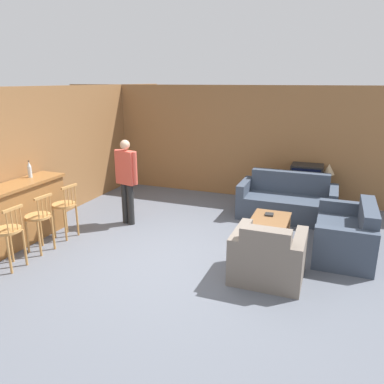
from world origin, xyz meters
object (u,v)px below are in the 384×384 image
Objects in this scene: bar_chair_mid at (39,220)px; tv_unit at (305,195)px; armchair_near at (268,258)px; loveseat_right at (347,236)px; book_on_table at (269,214)px; bar_chair_near at (9,234)px; bar_chair_far at (65,208)px; coffee_table at (269,222)px; person_by_window at (127,177)px; table_lamp at (329,170)px; bottle at (30,170)px; couch_far at (287,202)px; tv at (307,175)px.

tv_unit is at bearing 45.56° from bar_chair_mid.
armchair_near is at bearing 6.71° from bar_chair_mid.
loveseat_right reaches higher than book_on_table.
bar_chair_near is 5.19m from loveseat_right.
bar_chair_far is 1.00× the size of armchair_near.
coffee_table is 2.78m from person_by_window.
coffee_table is 2.40m from table_lamp.
bottle is at bearing -146.50° from table_lamp.
couch_far is 1.62× the size of tv_unit.
bar_chair_far is at bearing -139.46° from tv_unit.
person_by_window is (-3.57, -2.30, 0.07)m from table_lamp.
tv_unit is at bearing 40.54° from bar_chair_far.
armchair_near is 3.20m from person_by_window.
couch_far reaches higher than loveseat_right.
person_by_window is at bearing -177.38° from coffee_table.
tv_unit is at bearing 77.18° from book_on_table.
coffee_table is (3.41, 1.09, -0.18)m from bar_chair_far.
tv_unit is at bearing 79.29° from coffee_table.
loveseat_right is 5.51m from bottle.
armchair_near is 0.64× the size of loveseat_right.
person_by_window is (-2.68, -0.31, 0.51)m from book_on_table.
book_on_table is 2.74m from person_by_window.
bar_chair_mid is 0.64× the size of loveseat_right.
table_lamp reaches higher than book_on_table.
coffee_table is at bearing 98.71° from armchair_near.
book_on_table is (3.37, 2.53, -0.11)m from bar_chair_near.
couch_far is at bearing 34.68° from bar_chair_far.
tv is at bearing 79.27° from coffee_table.
loveseat_right is (4.65, 2.29, -0.22)m from bar_chair_near.
couch_far is at bearing -109.19° from tv_unit.
table_lamp is 0.30× the size of person_by_window.
table_lamp is at bearing 65.73° from book_on_table.
table_lamp is (4.27, 3.27, 0.33)m from bar_chair_far.
loveseat_right is 4.01m from person_by_window.
bottle is (-4.51, -3.28, 0.93)m from tv_unit.
tv_unit is 0.76m from table_lamp.
coffee_table is 1.97× the size of table_lamp.
coffee_table is (3.41, 1.72, -0.18)m from bar_chair_mid.
bottle is (-4.51, -3.28, 0.45)m from tv.
tv is at bearing 86.48° from armchair_near.
bottle reaches higher than table_lamp.
armchair_near is 1.98× the size of table_lamp.
tv_unit is 5.65m from bottle.
couch_far is at bearing -131.59° from table_lamp.
couch_far is 11.46× the size of book_on_table.
coffee_table is 5.87× the size of book_on_table.
bar_chair_far is 3.59m from coffee_table.
bottle is 0.61× the size of table_lamp.
table_lamp is (-0.39, 2.23, 0.55)m from loveseat_right.
book_on_table is at bearing -114.27° from table_lamp.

